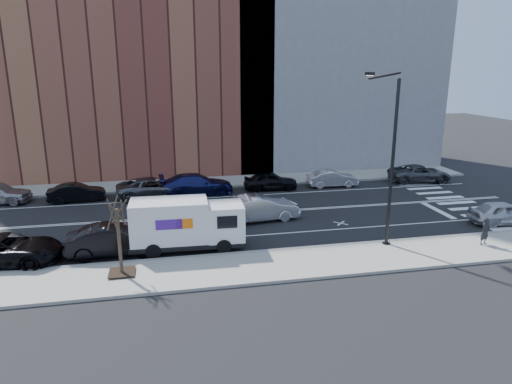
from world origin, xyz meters
name	(u,v)px	position (x,y,z in m)	size (l,w,h in m)	color
ground	(239,214)	(0.00, 0.00, 0.00)	(120.00, 120.00, 0.00)	black
sidewalk_near	(268,266)	(0.00, -8.80, 0.07)	(44.00, 3.60, 0.15)	gray
sidewalk_far	(222,182)	(0.00, 8.80, 0.07)	(44.00, 3.60, 0.15)	gray
curb_near	(261,252)	(0.00, -7.00, 0.08)	(44.00, 0.25, 0.17)	gray
curb_far	(225,187)	(0.00, 7.00, 0.08)	(44.00, 0.25, 0.17)	gray
crosswalk	(451,200)	(16.00, 0.00, 0.00)	(3.00, 14.00, 0.01)	white
road_markings	(239,213)	(0.00, 0.00, 0.00)	(40.00, 8.60, 0.01)	white
bldg_brick	(121,51)	(-8.00, 15.60, 11.00)	(26.00, 10.00, 22.00)	brown
bldg_concrete	(332,31)	(12.00, 15.60, 13.00)	(20.00, 10.00, 26.00)	slate
streetlight	(389,154)	(7.00, -6.91, 5.08)	(0.44, 4.02, 9.34)	black
street_tree	(120,248)	(-7.00, -8.40, 1.45)	(1.20, 1.20, 3.75)	black
fedex_van	(186,224)	(-3.78, -5.60, 1.46)	(6.17, 2.35, 2.78)	black
far_parked_b	(77,193)	(-11.20, 5.32, 0.67)	(1.41, 4.05, 1.33)	black
far_parked_c	(153,187)	(-5.71, 5.38, 0.75)	(2.48, 5.37, 1.49)	#4E5156
far_parked_d	(197,184)	(-2.40, 5.43, 0.82)	(2.29, 5.64, 1.64)	#171A51
far_parked_e	(271,181)	(3.56, 5.69, 0.73)	(1.73, 4.30, 1.47)	black
far_parked_f	(332,178)	(8.80, 5.64, 0.68)	(1.44, 4.14, 1.36)	silver
far_parked_g	(420,173)	(16.80, 5.70, 0.73)	(2.42, 5.24, 1.46)	#414448
driving_sedan	(260,208)	(1.10, -1.66, 0.82)	(1.75, 5.00, 1.65)	silver
near_parked_rear_a	(115,240)	(-7.50, -5.64, 0.82)	(1.73, 4.95, 1.63)	black
near_parked_rear_b	(5,250)	(-12.80, -5.76, 0.77)	(2.56, 5.55, 1.54)	black
near_parked_front	(504,213)	(16.00, -5.41, 0.72)	(1.71, 4.25, 1.45)	silver
pedestrian	(485,231)	(12.19, -8.60, 0.93)	(0.57, 0.37, 1.56)	black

